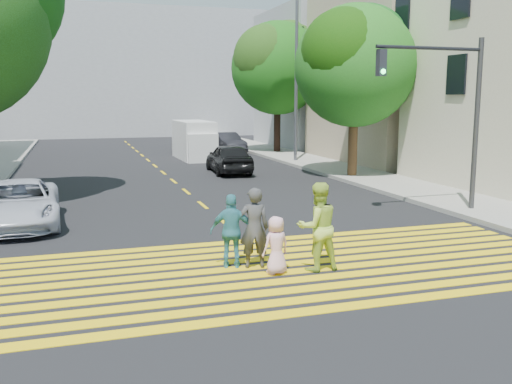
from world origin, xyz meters
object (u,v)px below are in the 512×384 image
dark_car_near (229,158)px  white_van (195,141)px  pedestrian_man (254,228)px  traffic_signal (451,101)px  white_sedan (19,204)px  pedestrian_child (276,245)px  silver_car (193,140)px  pedestrian_extra (232,231)px  dark_car_parked (227,143)px  tree_right_far (278,63)px  tree_right_near (356,59)px  pedestrian_woman (318,227)px

dark_car_near → white_van: (-0.28, 6.82, 0.34)m
pedestrian_man → traffic_signal: (7.41, 3.60, 2.64)m
pedestrian_man → white_sedan: bearing=-37.6°
pedestrian_child → silver_car: silver_car is taller
pedestrian_extra → dark_car_parked: bearing=-88.8°
traffic_signal → tree_right_far: bearing=84.2°
white_sedan → traffic_signal: bearing=-12.3°
silver_car → white_van: size_ratio=1.04×
tree_right_near → pedestrian_man: 15.32m
pedestrian_extra → white_sedan: pedestrian_extra is taller
silver_car → dark_car_parked: size_ratio=1.22×
white_sedan → dark_car_parked: 22.54m
pedestrian_extra → silver_car: (4.73, 27.61, -0.07)m
silver_car → dark_car_parked: silver_car is taller
tree_right_far → pedestrian_extra: 26.27m
dark_car_parked → traffic_signal: 22.05m
tree_right_far → pedestrian_child: size_ratio=7.07×
tree_right_far → pedestrian_woman: 26.34m
pedestrian_child → dark_car_parked: bearing=-117.1°
pedestrian_man → dark_car_parked: (6.10, 25.43, -0.20)m
pedestrian_extra → dark_car_near: size_ratio=0.37×
dark_car_parked → dark_car_near: bearing=-110.1°
pedestrian_child → dark_car_near: dark_car_near is taller
tree_right_far → white_van: 7.83m
pedestrian_woman → white_van: white_van is taller
white_sedan → dark_car_near: 12.89m
tree_right_far → pedestrian_extra: bearing=-112.0°
dark_car_parked → white_van: 4.29m
tree_right_near → white_van: 12.25m
pedestrian_man → tree_right_far: bearing=-99.7°
pedestrian_woman → dark_car_near: bearing=-99.8°
pedestrian_child → silver_car: (3.98, 28.32, 0.12)m
pedestrian_child → dark_car_near: (3.26, 15.95, 0.12)m
pedestrian_child → tree_right_near: bearing=-137.7°
pedestrian_child → white_van: (2.98, 22.77, 0.46)m
tree_right_far → dark_car_parked: tree_right_far is taller
pedestrian_extra → dark_car_near: 15.76m
pedestrian_extra → traffic_signal: bearing=-140.6°
tree_right_near → pedestrian_man: bearing=-125.4°
tree_right_far → pedestrian_extra: tree_right_far is taller
pedestrian_woman → traffic_signal: size_ratio=0.35×
tree_right_far → white_van: bearing=-162.7°
pedestrian_woman → traffic_signal: traffic_signal is taller
pedestrian_extra → tree_right_far: bearing=-96.2°
tree_right_near → pedestrian_man: size_ratio=4.48×
tree_right_far → dark_car_near: size_ratio=2.02×
tree_right_far → dark_car_near: (-5.65, -8.67, -5.11)m
dark_car_parked → traffic_signal: (1.30, -21.83, 2.84)m
pedestrian_man → white_sedan: size_ratio=0.38×
traffic_signal → pedestrian_extra: bearing=-157.1°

